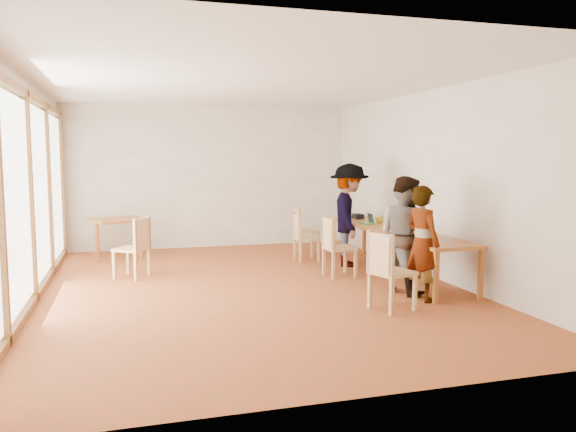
{
  "coord_description": "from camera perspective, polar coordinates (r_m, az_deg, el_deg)",
  "views": [
    {
      "loc": [
        -1.71,
        -8.0,
        1.94
      ],
      "look_at": [
        0.47,
        -0.42,
        1.1
      ],
      "focal_mm": 35.0,
      "sensor_mm": 36.0,
      "label": 1
    }
  ],
  "objects": [
    {
      "name": "ground",
      "position": [
        8.41,
        -3.89,
        -7.28
      ],
      "size": [
        8.0,
        8.0,
        0.0
      ],
      "primitive_type": "plane",
      "color": "brown",
      "rests_on": "ground"
    },
    {
      "name": "wall_back",
      "position": [
        12.13,
        -7.92,
        3.93
      ],
      "size": [
        6.0,
        0.1,
        3.0
      ],
      "primitive_type": "cube",
      "color": "silver",
      "rests_on": "ground"
    },
    {
      "name": "wall_front",
      "position": [
        4.37,
        7.06,
        0.27
      ],
      "size": [
        6.0,
        0.1,
        3.0
      ],
      "primitive_type": "cube",
      "color": "silver",
      "rests_on": "ground"
    },
    {
      "name": "wall_right",
      "position": [
        9.29,
        14.47,
        3.17
      ],
      "size": [
        0.1,
        8.0,
        3.0
      ],
      "primitive_type": "cube",
      "color": "silver",
      "rests_on": "ground"
    },
    {
      "name": "window_wall",
      "position": [
        8.11,
        -24.88,
        2.4
      ],
      "size": [
        0.1,
        8.0,
        3.0
      ],
      "primitive_type": "cube",
      "color": "white",
      "rests_on": "ground"
    },
    {
      "name": "ceiling",
      "position": [
        8.25,
        -4.04,
        13.58
      ],
      "size": [
        6.0,
        8.0,
        0.04
      ],
      "primitive_type": "cube",
      "color": "white",
      "rests_on": "wall_back"
    },
    {
      "name": "communal_table",
      "position": [
        9.44,
        10.61,
        -1.56
      ],
      "size": [
        0.8,
        4.0,
        0.75
      ],
      "color": "#A46824",
      "rests_on": "ground"
    },
    {
      "name": "side_table",
      "position": [
        11.28,
        -16.88,
        -0.66
      ],
      "size": [
        0.9,
        0.9,
        0.75
      ],
      "rotation": [
        0.0,
        0.0,
        0.34
      ],
      "color": "#A46824",
      "rests_on": "ground"
    },
    {
      "name": "chair_near",
      "position": [
        7.16,
        9.96,
        -4.71
      ],
      "size": [
        0.58,
        0.58,
        0.53
      ],
      "rotation": [
        0.0,
        0.0,
        0.29
      ],
      "color": "tan",
      "rests_on": "ground"
    },
    {
      "name": "chair_mid",
      "position": [
        9.07,
        4.68,
        -2.48
      ],
      "size": [
        0.48,
        0.48,
        0.52
      ],
      "rotation": [
        0.0,
        0.0,
        0.06
      ],
      "color": "tan",
      "rests_on": "ground"
    },
    {
      "name": "chair_far",
      "position": [
        10.43,
        1.39,
        -1.63
      ],
      "size": [
        0.42,
        0.42,
        0.47
      ],
      "rotation": [
        0.0,
        0.0,
        0.02
      ],
      "color": "tan",
      "rests_on": "ground"
    },
    {
      "name": "chair_empty",
      "position": [
        11.25,
        1.42,
        -0.89
      ],
      "size": [
        0.46,
        0.46,
        0.5
      ],
      "rotation": [
        0.0,
        0.0,
        -0.04
      ],
      "color": "tan",
      "rests_on": "ground"
    },
    {
      "name": "chair_spare",
      "position": [
        9.25,
        -15.11,
        -2.48
      ],
      "size": [
        0.63,
        0.63,
        0.52
      ],
      "rotation": [
        0.0,
        0.0,
        2.56
      ],
      "color": "tan",
      "rests_on": "ground"
    },
    {
      "name": "person_near",
      "position": [
        7.75,
        13.51,
        -2.7
      ],
      "size": [
        0.5,
        0.64,
        1.56
      ],
      "primitive_type": "imported",
      "rotation": [
        0.0,
        0.0,
        1.82
      ],
      "color": "gray",
      "rests_on": "ground"
    },
    {
      "name": "person_mid",
      "position": [
        8.15,
        11.71,
        -1.86
      ],
      "size": [
        0.87,
        0.98,
        1.67
      ],
      "primitive_type": "imported",
      "rotation": [
        0.0,
        0.0,
        1.93
      ],
      "color": "gray",
      "rests_on": "ground"
    },
    {
      "name": "person_far",
      "position": [
        9.97,
        6.22,
        0.1
      ],
      "size": [
        1.03,
        1.33,
        1.82
      ],
      "primitive_type": "imported",
      "rotation": [
        0.0,
        0.0,
        1.23
      ],
      "color": "gray",
      "rests_on": "ground"
    },
    {
      "name": "laptop_near",
      "position": [
        8.4,
        13.41,
        -1.84
      ],
      "size": [
        0.29,
        0.3,
        0.21
      ],
      "rotation": [
        0.0,
        0.0,
        -0.42
      ],
      "color": "green",
      "rests_on": "communal_table"
    },
    {
      "name": "laptop_mid",
      "position": [
        9.58,
        10.5,
        -0.8
      ],
      "size": [
        0.3,
        0.31,
        0.22
      ],
      "rotation": [
        0.0,
        0.0,
        -0.33
      ],
      "color": "green",
      "rests_on": "communal_table"
    },
    {
      "name": "laptop_far",
      "position": [
        10.04,
        8.25,
        -0.46
      ],
      "size": [
        0.24,
        0.27,
        0.21
      ],
      "rotation": [
        0.0,
        0.0,
        0.1
      ],
      "color": "green",
      "rests_on": "communal_table"
    },
    {
      "name": "yellow_mug",
      "position": [
        10.23,
        9.24,
        -0.39
      ],
      "size": [
        0.15,
        0.15,
        0.11
      ],
      "primitive_type": "imported",
      "rotation": [
        0.0,
        0.0,
        -0.16
      ],
      "color": "yellow",
      "rests_on": "communal_table"
    },
    {
      "name": "green_bottle",
      "position": [
        8.51,
        11.8,
        -1.14
      ],
      "size": [
        0.07,
        0.07,
        0.28
      ],
      "primitive_type": "cylinder",
      "color": "#1E703B",
      "rests_on": "communal_table"
    },
    {
      "name": "clear_glass",
      "position": [
        8.09,
        15.83,
        -2.29
      ],
      "size": [
        0.07,
        0.07,
        0.09
      ],
      "primitive_type": "cylinder",
      "color": "silver",
      "rests_on": "communal_table"
    },
    {
      "name": "condiment_cup",
      "position": [
        8.86,
        13.65,
        -1.63
      ],
      "size": [
        0.08,
        0.08,
        0.06
      ],
      "primitive_type": "cylinder",
      "color": "white",
      "rests_on": "communal_table"
    },
    {
      "name": "pink_phone",
      "position": [
        9.5,
        12.49,
        -1.22
      ],
      "size": [
        0.05,
        0.1,
        0.01
      ],
      "primitive_type": "cube",
      "color": "#F13E94",
      "rests_on": "communal_table"
    },
    {
      "name": "black_pouch",
      "position": [
        10.86,
        7.12,
        -0.03
      ],
      "size": [
        0.16,
        0.26,
        0.09
      ],
      "primitive_type": "cube",
      "color": "black",
      "rests_on": "communal_table"
    }
  ]
}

